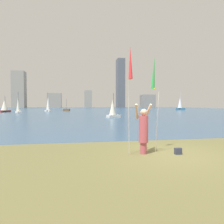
% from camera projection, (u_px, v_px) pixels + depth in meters
% --- Properties ---
extents(ground, '(120.00, 138.00, 0.12)m').
position_uv_depth(ground, '(89.00, 111.00, 58.35)').
color(ground, brown).
extents(person, '(0.73, 0.54, 2.01)m').
position_uv_depth(person, '(143.00, 129.00, 8.23)').
color(person, '#B24C59').
rests_on(person, ground).
extents(kite_flag_left, '(0.16, 0.44, 4.20)m').
position_uv_depth(kite_flag_left, '(130.00, 65.00, 7.87)').
color(kite_flag_left, '#B2B2B7').
rests_on(kite_flag_left, ground).
extents(kite_flag_right, '(0.16, 0.77, 3.98)m').
position_uv_depth(kite_flag_right, '(154.00, 75.00, 8.69)').
color(kite_flag_right, '#B2B2B7').
rests_on(kite_flag_right, ground).
extents(bag, '(0.26, 0.16, 0.25)m').
position_uv_depth(bag, '(178.00, 151.00, 8.16)').
color(bag, '#33384C').
rests_on(bag, ground).
extents(sailboat_0, '(2.17, 1.65, 3.56)m').
position_uv_depth(sailboat_0, '(113.00, 109.00, 30.24)').
color(sailboat_0, silver).
rests_on(sailboat_0, ground).
extents(sailboat_2, '(2.08, 2.92, 3.88)m').
position_uv_depth(sailboat_2, '(4.00, 106.00, 49.39)').
color(sailboat_2, maroon).
rests_on(sailboat_2, ground).
extents(sailboat_3, '(1.70, 1.91, 4.69)m').
position_uv_depth(sailboat_3, '(18.00, 106.00, 46.21)').
color(sailboat_3, white).
rests_on(sailboat_3, ground).
extents(sailboat_4, '(2.84, 2.38, 6.04)m').
position_uv_depth(sailboat_4, '(180.00, 104.00, 66.90)').
color(sailboat_4, '#2D6084').
rests_on(sailboat_4, ground).
extents(sailboat_7, '(2.03, 1.39, 3.43)m').
position_uv_depth(sailboat_7, '(66.00, 110.00, 58.34)').
color(sailboat_7, brown).
rests_on(sailboat_7, ground).
extents(sailboat_8, '(1.84, 1.80, 4.92)m').
position_uv_depth(sailboat_8, '(48.00, 104.00, 54.59)').
color(sailboat_8, white).
rests_on(sailboat_8, ground).
extents(skyline_tower_0, '(6.06, 5.98, 18.37)m').
position_uv_depth(skyline_tower_0, '(19.00, 90.00, 103.85)').
color(skyline_tower_0, gray).
rests_on(skyline_tower_0, ground).
extents(skyline_tower_1, '(7.21, 3.41, 7.55)m').
position_uv_depth(skyline_tower_1, '(54.00, 101.00, 107.48)').
color(skyline_tower_1, gray).
rests_on(skyline_tower_1, ground).
extents(skyline_tower_2, '(3.95, 3.65, 9.24)m').
position_uv_depth(skyline_tower_2, '(88.00, 99.00, 111.29)').
color(skyline_tower_2, gray).
rests_on(skyline_tower_2, ground).
extents(skyline_tower_3, '(4.01, 6.61, 26.77)m').
position_uv_depth(skyline_tower_3, '(120.00, 83.00, 114.52)').
color(skyline_tower_3, '#565B66').
rests_on(skyline_tower_3, ground).
extents(skyline_tower_4, '(7.42, 6.52, 7.29)m').
position_uv_depth(skyline_tower_4, '(148.00, 101.00, 118.94)').
color(skyline_tower_4, gray).
rests_on(skyline_tower_4, ground).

